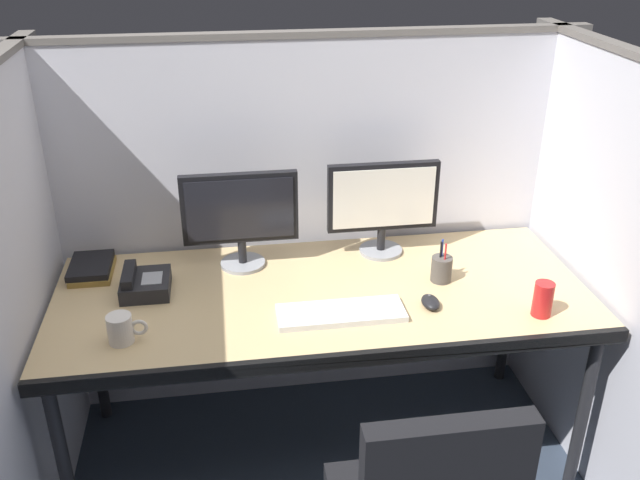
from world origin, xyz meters
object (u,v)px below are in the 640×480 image
Objects in this scene: monitor_right at (383,202)px; keyboard_main at (341,313)px; desk_phone at (144,283)px; monitor_left at (240,214)px; book_stack at (92,268)px; coffee_mug at (121,329)px; computer_mouse at (430,302)px; desk at (323,305)px; pen_cup at (441,269)px; soda_can at (543,299)px.

monitor_right is 0.54m from keyboard_main.
keyboard_main is at bearing -118.63° from monitor_right.
desk_phone is at bearing -169.01° from monitor_right.
monitor_left reaches higher than desk_phone.
coffee_mug is at bearing -71.15° from book_stack.
desk_phone is (-0.98, 0.25, 0.02)m from computer_mouse.
desk is at bearing -9.36° from desk_phone.
pen_cup is (0.71, -0.23, -0.17)m from monitor_left.
computer_mouse is (0.62, -0.40, -0.20)m from monitor_left.
soda_can is (0.71, -0.25, 0.11)m from desk.
desk_phone is (-0.90, -0.18, -0.18)m from monitor_right.
computer_mouse is at bearing -19.27° from book_stack.
monitor_left is 1.00× the size of monitor_right.
desk_phone is at bearing 81.75° from coffee_mug.
pen_cup is (0.41, 0.18, 0.04)m from keyboard_main.
soda_can is (1.38, -0.05, 0.01)m from coffee_mug.
coffee_mug is at bearing -131.40° from monitor_left.
desk_phone reaches higher than desk.
computer_mouse is 0.51× the size of desk_phone.
book_stack is 0.50m from coffee_mug.
monitor_left is at bearing 147.61° from computer_mouse.
desk_phone is (0.21, -0.17, 0.01)m from book_stack.
desk is at bearing 157.72° from computer_mouse.
book_stack reaches higher than desk.
monitor_right is 0.70m from soda_can.
desk_phone is (0.04, 0.31, -0.01)m from coffee_mug.
monitor_left is 3.52× the size of soda_can.
pen_cup is at bearing 133.55° from soda_can.
monitor_right is at bearing 100.21° from computer_mouse.
monitor_right is 2.26× the size of desk_phone.
desk is 19.79× the size of computer_mouse.
pen_cup reaches higher than soda_can.
coffee_mug is at bearing 178.02° from soda_can.
keyboard_main is 0.45m from pen_cup.
book_stack is (-0.83, 0.27, 0.07)m from desk.
keyboard_main is 0.97m from book_stack.
computer_mouse is 1.03m from coffee_mug.
monitor_left is 2.26× the size of desk_phone.
pen_cup reaches higher than desk_phone.
monitor_right reaches higher than coffee_mug.
desk_phone is 1.38m from soda_can.
soda_can reaches higher than keyboard_main.
soda_can is (0.35, -0.11, 0.04)m from computer_mouse.
computer_mouse is at bearing 3.31° from coffee_mug.
coffee_mug reaches higher than computer_mouse.
monitor_right is 3.52× the size of soda_can.
coffee_mug is (-0.40, -0.46, -0.17)m from monitor_left.
monitor_left reaches higher than computer_mouse.
monitor_right reaches higher than desk_phone.
desk_phone is (-0.36, -0.15, -0.18)m from monitor_left.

